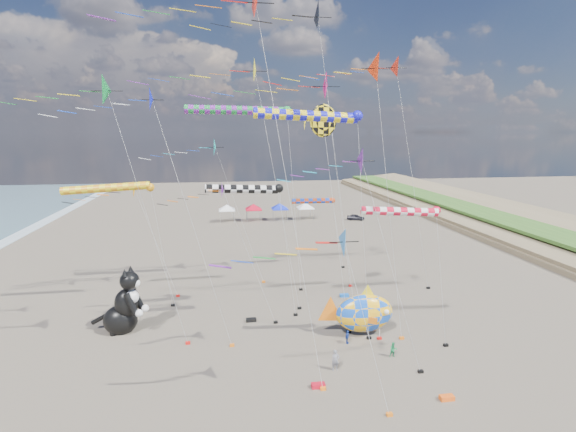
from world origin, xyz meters
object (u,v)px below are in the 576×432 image
at_px(fish_inflatable, 364,313).
at_px(child_green, 393,350).
at_px(person_adult, 335,360).
at_px(child_blue, 347,337).
at_px(cat_inflatable, 123,299).
at_px(parked_car, 356,217).

xyz_separation_m(fish_inflatable, child_green, (1.05, -3.97, -1.34)).
relative_size(person_adult, child_blue, 1.37).
distance_m(cat_inflatable, child_blue, 18.80).
bearing_deg(cat_inflatable, child_blue, 2.71).
xyz_separation_m(fish_inflatable, person_adult, (-3.73, -5.15, -1.17)).
bearing_deg(cat_inflatable, parked_car, 70.74).
relative_size(cat_inflatable, child_blue, 5.14).
height_order(person_adult, parked_car, person_adult).
bearing_deg(parked_car, child_green, -171.70).
bearing_deg(fish_inflatable, child_blue, -143.22).
bearing_deg(person_adult, child_green, 9.42).
height_order(cat_inflatable, child_green, cat_inflatable).
xyz_separation_m(cat_inflatable, parked_car, (33.97, 44.43, -2.30)).
relative_size(person_adult, parked_car, 0.46).
relative_size(cat_inflatable, person_adult, 3.75).
relative_size(cat_inflatable, child_green, 4.87).
height_order(fish_inflatable, child_green, fish_inflatable).
xyz_separation_m(child_blue, parked_car, (15.98, 49.40, 0.01)).
bearing_deg(fish_inflatable, child_green, -75.17).
distance_m(child_green, parked_car, 53.72).
distance_m(cat_inflatable, parked_car, 55.98).
height_order(cat_inflatable, parked_car, cat_inflatable).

